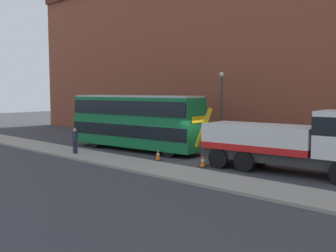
# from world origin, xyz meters

# --- Properties ---
(ground_plane) EXTENTS (120.00, 120.00, 0.00)m
(ground_plane) POSITION_xyz_m (0.00, 0.00, 0.00)
(ground_plane) COLOR #38383D
(near_kerb) EXTENTS (60.00, 2.80, 0.15)m
(near_kerb) POSITION_xyz_m (0.00, -4.20, 0.07)
(near_kerb) COLOR gray
(near_kerb) RESTS_ON ground_plane
(building_facade) EXTENTS (60.00, 1.50, 16.00)m
(building_facade) POSITION_xyz_m (0.00, 7.60, 8.07)
(building_facade) COLOR brown
(building_facade) RESTS_ON ground_plane
(recovery_tow_truck) EXTENTS (10.23, 3.46, 3.67)m
(recovery_tow_truck) POSITION_xyz_m (5.80, 0.03, 1.76)
(recovery_tow_truck) COLOR #2D2D2D
(recovery_tow_truck) RESTS_ON ground_plane
(double_decker_bus) EXTENTS (11.19, 3.57, 4.06)m
(double_decker_bus) POSITION_xyz_m (-6.32, -0.02, 2.23)
(double_decker_bus) COLOR #146B38
(double_decker_bus) RESTS_ON ground_plane
(pedestrian_onlooker) EXTENTS (0.43, 0.48, 1.71)m
(pedestrian_onlooker) POSITION_xyz_m (-7.60, -4.47, 0.99)
(pedestrian_onlooker) COLOR #232333
(pedestrian_onlooker) RESTS_ON near_kerb
(traffic_cone_near_bus) EXTENTS (0.36, 0.36, 0.72)m
(traffic_cone_near_bus) POSITION_xyz_m (-2.11, -2.00, 0.34)
(traffic_cone_near_bus) COLOR orange
(traffic_cone_near_bus) RESTS_ON ground_plane
(traffic_cone_midway) EXTENTS (0.36, 0.36, 0.72)m
(traffic_cone_midway) POSITION_xyz_m (1.28, -1.79, 0.34)
(traffic_cone_midway) COLOR orange
(traffic_cone_midway) RESTS_ON ground_plane
(street_lamp) EXTENTS (0.36, 0.36, 5.83)m
(street_lamp) POSITION_xyz_m (-2.44, 5.41, 3.47)
(street_lamp) COLOR #38383D
(street_lamp) RESTS_ON ground_plane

